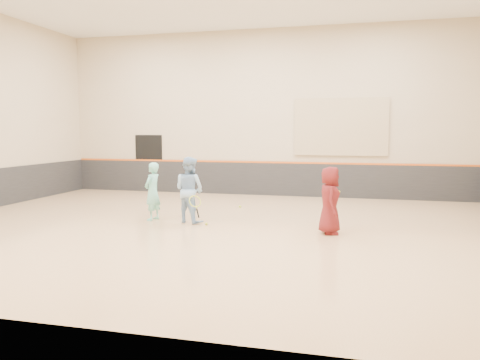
% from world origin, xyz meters
% --- Properties ---
extents(room, '(15.04, 12.04, 6.22)m').
position_xyz_m(room, '(0.00, 0.00, 0.81)').
color(room, tan).
rests_on(room, ground).
extents(wainscot_back, '(14.90, 0.04, 1.20)m').
position_xyz_m(wainscot_back, '(0.00, 5.97, 0.60)').
color(wainscot_back, '#232326').
rests_on(wainscot_back, floor).
extents(accent_stripe, '(14.90, 0.03, 0.06)m').
position_xyz_m(accent_stripe, '(0.00, 5.96, 1.22)').
color(accent_stripe, '#D85914').
rests_on(accent_stripe, wall_back).
extents(acoustic_panel, '(3.20, 0.08, 2.00)m').
position_xyz_m(acoustic_panel, '(2.80, 5.95, 2.50)').
color(acoustic_panel, tan).
rests_on(acoustic_panel, wall_back).
extents(doorway, '(1.10, 0.05, 2.20)m').
position_xyz_m(doorway, '(-4.50, 5.98, 1.10)').
color(doorway, black).
rests_on(doorway, floor).
extents(girl, '(0.45, 0.61, 1.54)m').
position_xyz_m(girl, '(-1.86, 0.53, 0.77)').
color(girl, '#7AD4C2').
rests_on(girl, floor).
extents(instructor, '(1.01, 0.90, 1.71)m').
position_xyz_m(instructor, '(-0.81, 0.47, 0.85)').
color(instructor, '#94BCE6').
rests_on(instructor, floor).
extents(young_man, '(0.60, 0.82, 1.55)m').
position_xyz_m(young_man, '(2.79, -0.01, 0.78)').
color(young_man, maroon).
rests_on(young_man, floor).
extents(held_racket, '(0.40, 0.40, 0.63)m').
position_xyz_m(held_racket, '(-0.52, 0.07, 0.62)').
color(held_racket, '#CFDF31').
rests_on(held_racket, instructor).
extents(spare_racket, '(0.73, 0.73, 0.09)m').
position_xyz_m(spare_racket, '(-1.79, 3.13, 0.05)').
color(spare_racket, '#ABD52E').
rests_on(spare_racket, floor).
extents(ball_under_racket, '(0.07, 0.07, 0.07)m').
position_xyz_m(ball_under_racket, '(-0.27, 0.22, 0.03)').
color(ball_under_racket, '#CDD531').
rests_on(ball_under_racket, floor).
extents(ball_in_hand, '(0.07, 0.07, 0.07)m').
position_xyz_m(ball_in_hand, '(2.99, -0.07, 0.99)').
color(ball_in_hand, '#CFEB36').
rests_on(ball_in_hand, young_man).
extents(ball_beside_spare, '(0.07, 0.07, 0.07)m').
position_xyz_m(ball_beside_spare, '(-0.10, 3.05, 0.03)').
color(ball_beside_spare, '#C8E735').
rests_on(ball_beside_spare, floor).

